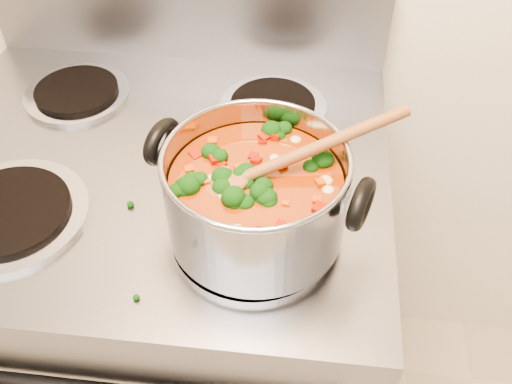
% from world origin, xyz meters
% --- Properties ---
extents(electric_range, '(0.78, 0.70, 1.08)m').
position_xyz_m(electric_range, '(-0.03, 1.16, 0.47)').
color(electric_range, gray).
rests_on(electric_range, ground).
extents(stockpot, '(0.31, 0.25, 0.15)m').
position_xyz_m(stockpot, '(0.16, 1.01, 1.00)').
color(stockpot, '#9999A0').
rests_on(stockpot, electric_range).
extents(wooden_spoon, '(0.28, 0.15, 0.09)m').
position_xyz_m(wooden_spoon, '(0.18, 1.02, 1.05)').
color(wooden_spoon, brown).
rests_on(wooden_spoon, stockpot).
extents(cooktop_crumbs, '(0.34, 0.25, 0.01)m').
position_xyz_m(cooktop_crumbs, '(0.09, 1.01, 0.92)').
color(cooktop_crumbs, black).
rests_on(cooktop_crumbs, electric_range).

